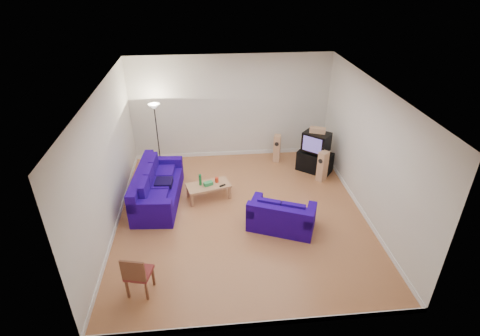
{
  "coord_description": "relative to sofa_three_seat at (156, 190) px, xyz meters",
  "views": [
    {
      "loc": [
        -0.77,
        -7.47,
        5.57
      ],
      "look_at": [
        0.0,
        0.4,
        1.1
      ],
      "focal_mm": 28.0,
      "sensor_mm": 36.0,
      "label": 1
    }
  ],
  "objects": [
    {
      "name": "tissue_box",
      "position": [
        1.35,
        -0.01,
        0.11
      ],
      "size": [
        0.26,
        0.21,
        0.09
      ],
      "primitive_type": "cube",
      "rotation": [
        0.0,
        0.0,
        0.42
      ],
      "color": "green",
      "rests_on": "coffee_table"
    },
    {
      "name": "sofa_loveseat",
      "position": [
        3.0,
        -1.42,
        -0.05
      ],
      "size": [
        1.71,
        1.35,
        0.75
      ],
      "rotation": [
        0.0,
        0.0,
        -0.39
      ],
      "color": "#1A0072",
      "rests_on": "ground"
    },
    {
      "name": "floor_lamp",
      "position": [
        -0.06,
        1.89,
        1.3
      ],
      "size": [
        0.34,
        0.34,
        1.99
      ],
      "color": "black",
      "rests_on": "ground"
    },
    {
      "name": "room",
      "position": [
        2.14,
        -0.81,
        1.21
      ],
      "size": [
        6.01,
        6.51,
        3.21
      ],
      "color": "brown",
      "rests_on": "ground"
    },
    {
      "name": "television",
      "position": [
        4.49,
        1.14,
        0.63
      ],
      "size": [
        0.87,
        0.86,
        0.55
      ],
      "rotation": [
        0.0,
        0.0,
        -0.73
      ],
      "color": "black",
      "rests_on": "av_receiver"
    },
    {
      "name": "coffee_table",
      "position": [
        1.35,
        0.01,
        0.01
      ],
      "size": [
        1.22,
        0.82,
        0.4
      ],
      "rotation": [
        0.0,
        0.0,
        0.26
      ],
      "color": "tan",
      "rests_on": "ground"
    },
    {
      "name": "remote",
      "position": [
        1.72,
        -0.07,
        0.08
      ],
      "size": [
        0.17,
        0.13,
        0.02
      ],
      "primitive_type": "cube",
      "rotation": [
        0.0,
        0.0,
        0.54
      ],
      "color": "black",
      "rests_on": "coffee_table"
    },
    {
      "name": "av_receiver",
      "position": [
        4.5,
        1.19,
        0.31
      ],
      "size": [
        0.53,
        0.52,
        0.1
      ],
      "primitive_type": "cube",
      "rotation": [
        0.0,
        0.0,
        -0.72
      ],
      "color": "black",
      "rests_on": "tv_stand"
    },
    {
      "name": "speaker_right",
      "position": [
        4.57,
        0.61,
        0.11
      ],
      "size": [
        0.34,
        0.33,
        0.9
      ],
      "rotation": [
        0.0,
        0.0,
        -0.89
      ],
      "color": "tan",
      "rests_on": "ground"
    },
    {
      "name": "sofa_three_seat",
      "position": [
        0.0,
        0.0,
        0.0
      ],
      "size": [
        1.19,
        2.43,
        0.91
      ],
      "rotation": [
        0.0,
        0.0,
        -1.64
      ],
      "color": "#1A0072",
      "rests_on": "ground"
    },
    {
      "name": "tv_stand",
      "position": [
        4.52,
        1.17,
        -0.04
      ],
      "size": [
        1.1,
        1.03,
        0.6
      ],
      "primitive_type": "cube",
      "rotation": [
        0.0,
        0.0,
        -0.67
      ],
      "color": "black",
      "rests_on": "ground"
    },
    {
      "name": "dining_chair",
      "position": [
        -0.02,
        -3.12,
        0.18
      ],
      "size": [
        0.54,
        0.54,
        0.94
      ],
      "rotation": [
        0.0,
        0.0,
        -0.23
      ],
      "color": "brown",
      "rests_on": "ground"
    },
    {
      "name": "speaker_left",
      "position": [
        3.51,
        1.89,
        0.1
      ],
      "size": [
        0.27,
        0.3,
        0.87
      ],
      "rotation": [
        0.0,
        0.0,
        -0.29
      ],
      "color": "tan",
      "rests_on": "ground"
    },
    {
      "name": "red_canister",
      "position": [
        1.58,
        0.13,
        0.13
      ],
      "size": [
        0.1,
        0.1,
        0.13
      ],
      "primitive_type": "cylinder",
      "rotation": [
        0.0,
        0.0,
        0.08
      ],
      "color": "red",
      "rests_on": "coffee_table"
    },
    {
      "name": "centre_speaker",
      "position": [
        4.49,
        1.15,
        0.98
      ],
      "size": [
        0.47,
        0.33,
        0.15
      ],
      "primitive_type": "cube",
      "rotation": [
        0.0,
        0.0,
        -0.38
      ],
      "color": "tan",
      "rests_on": "television"
    },
    {
      "name": "bottle",
      "position": [
        1.15,
        0.03,
        0.22
      ],
      "size": [
        0.08,
        0.08,
        0.31
      ],
      "primitive_type": "cylinder",
      "rotation": [
        0.0,
        0.0,
        -0.05
      ],
      "color": "#197233",
      "rests_on": "coffee_table"
    }
  ]
}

